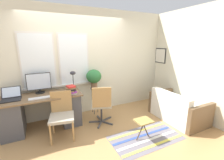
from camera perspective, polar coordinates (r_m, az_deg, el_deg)
The scene contains 17 objects.
ground_plane at distance 3.66m, azimuth -8.66°, elevation -16.57°, with size 14.00×14.00×0.00m, color tan.
wall_back_with_window at distance 3.91m, azimuth -13.04°, elevation 6.27°, with size 9.00×0.12×2.70m.
wall_right_with_picture at distance 4.62m, azimuth 22.61°, elevation 6.68°, with size 0.08×9.00×2.70m.
desk at distance 3.67m, azimuth -24.69°, elevation -10.74°, with size 1.64×0.67×0.76m.
laptop at distance 3.59m, azimuth -34.06°, elevation -5.42°, with size 0.34×0.34×0.22m.
monitor at distance 3.68m, azimuth -26.04°, elevation -0.99°, with size 0.49×0.20×0.45m.
keyboard at distance 3.38m, azimuth -25.65°, elevation -6.18°, with size 0.43×0.12×0.02m.
mouse at distance 3.37m, azimuth -21.05°, elevation -5.65°, with size 0.04×0.06×0.03m.
desk_lamp at distance 3.61m, azimuth -14.68°, elevation 1.85°, with size 0.13×0.13×0.46m.
book_stack at distance 3.37m, azimuth -15.44°, elevation -3.73°, with size 0.24×0.20×0.20m.
desk_chair_wooden at distance 3.21m, azimuth -18.60°, elevation -12.06°, with size 0.53×0.54×0.90m.
office_chair_swivel at distance 3.47m, azimuth -4.05°, elevation -9.05°, with size 0.59×0.60×0.93m.
couch_loveseat at distance 4.09m, azimuth 23.50°, elevation -10.15°, with size 0.78×1.28×0.72m.
plant_stand at distance 3.97m, azimuth -6.76°, elevation -4.78°, with size 0.20×0.20×0.71m.
potted_plant at distance 3.86m, azimuth -6.94°, elevation 1.17°, with size 0.39×0.39×0.48m.
floor_rug_striped at distance 3.29m, azimuth 12.77°, elevation -20.63°, with size 1.43×0.76×0.01m.
folding_stool at distance 3.08m, azimuth 11.93°, elevation -15.55°, with size 0.32×0.27×0.40m.
Camera 1 is at (-0.90, -3.03, 1.85)m, focal length 24.00 mm.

